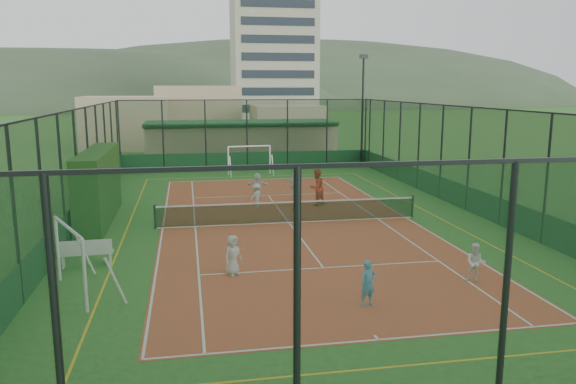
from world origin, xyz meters
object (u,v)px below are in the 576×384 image
Objects in this scene: futsal_goal_near at (70,262)px; child_near_right at (476,263)px; floodlight_ne at (362,111)px; child_far_right at (294,185)px; white_bench at (87,252)px; child_far_left at (257,196)px; child_far_back at (257,186)px; child_near_left at (233,255)px; clubhouse at (241,141)px; apartment_tower at (273,36)px; futsal_goal_far at (249,160)px; child_near_mid at (368,283)px; coach at (317,187)px.

futsal_goal_near reaches higher than child_near_right.
child_far_right is (-7.25, -10.85, -3.45)m from floodlight_ne.
floodlight_ne is at bearing -112.60° from child_far_right.
floodlight_ne reaches higher than white_bench.
child_far_back is at bearing -134.85° from child_far_left.
futsal_goal_near reaches higher than child_far_back.
floodlight_ne is 2.62× the size of futsal_goal_near.
child_near_left is 1.08× the size of child_far_left.
white_bench is (-16.40, -21.35, -3.64)m from floodlight_ne.
child_far_left is (-1.02, -18.61, -0.96)m from clubhouse.
apartment_tower is 22.46× the size of child_far_right.
child_far_back is (-0.50, -8.35, -0.28)m from futsal_goal_far.
white_bench is 20.39m from futsal_goal_far.
apartment_tower reaches higher than white_bench.
apartment_tower is at bearing 74.48° from white_bench.
floodlight_ne is at bearing 10.34° from futsal_goal_far.
child_far_left is (-1.44, 13.17, -0.04)m from child_near_mid.
futsal_goal_far is 2.20× the size of child_far_back.
child_far_left is at bearing 56.13° from child_far_right.
coach is (-9.96, -78.65, -14.06)m from apartment_tower.
child_far_back is (-9.27, -10.80, -3.43)m from floodlight_ne.
white_bench is 1.27× the size of child_far_back.
apartment_tower is 9.99× the size of futsal_goal_far.
child_far_right is (2.37, 2.37, 0.06)m from child_far_left.
child_near_left is at bearing 41.88° from child_far_left.
child_near_left is 4.73m from child_near_mid.
child_near_mid is at bearing -133.13° from child_near_right.
futsal_goal_far is at bearing 75.03° from child_near_mid.
child_near_right is 14.63m from child_far_right.
floodlight_ne is 6.37× the size of child_near_mid.
futsal_goal_near is 2.41× the size of child_near_left.
child_far_back is 0.73× the size of coach.
white_bench is 10.59m from child_far_left.
clubhouse is at bearing 48.57° from child_near_left.
floodlight_ne reaches higher than child_far_back.
child_far_right is (-10.65, -76.25, -14.32)m from apartment_tower.
apartment_tower reaches higher than child_near_left.
child_near_mid is 15.56m from child_far_right.
child_near_right is (4.28, -30.58, -0.95)m from clubhouse.
futsal_goal_near is 1.69× the size of coach.
coach is (-6.56, -13.25, -3.19)m from floodlight_ne.
futsal_goal_near reaches higher than coach.
clubhouse is 30.50m from futsal_goal_near.
floodlight_ne is 6.80× the size of child_far_left.
child_near_right is at bearing -50.92° from child_near_left.
clubhouse is 8.18× the size of coach.
white_bench is 0.57× the size of futsal_goal_far.
futsal_goal_far is 10.81m from child_far_left.
child_far_right reaches higher than child_near_mid.
floodlight_ne is 4.78× the size of white_bench.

